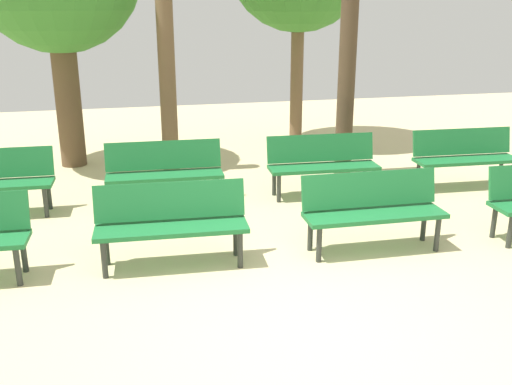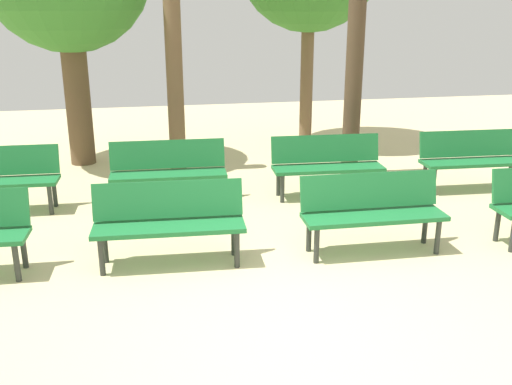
{
  "view_description": "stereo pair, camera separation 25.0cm",
  "coord_description": "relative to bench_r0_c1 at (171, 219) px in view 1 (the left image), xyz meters",
  "views": [
    {
      "loc": [
        -1.53,
        -4.08,
        2.66
      ],
      "look_at": [
        0.0,
        2.2,
        0.55
      ],
      "focal_mm": 40.22,
      "sensor_mm": 36.0,
      "label": 1
    },
    {
      "loc": [
        -1.28,
        -4.14,
        2.66
      ],
      "look_at": [
        0.0,
        2.2,
        0.55
      ],
      "focal_mm": 40.22,
      "sensor_mm": 36.0,
      "label": 2
    }
  ],
  "objects": [
    {
      "name": "tree_3",
      "position": [
        0.35,
        3.69,
        1.07
      ],
      "size": [
        0.27,
        0.27,
        3.15
      ],
      "color": "brown",
      "rests_on": "ground_plane"
    },
    {
      "name": "ground_plane",
      "position": [
        1.06,
        -1.65,
        -0.5
      ],
      "size": [
        24.0,
        24.0,
        0.0
      ],
      "primitive_type": "plane",
      "color": "beige"
    },
    {
      "name": "tree_2",
      "position": [
        3.1,
        2.85,
        1.03
      ],
      "size": [
        0.27,
        0.27,
        3.07
      ],
      "color": "#4C3A28",
      "rests_on": "ground_plane"
    },
    {
      "name": "bench_r0_c1",
      "position": [
        0.0,
        0.0,
        0.0
      ],
      "size": [
        1.63,
        0.58,
        0.87
      ],
      "rotation": [
        0.0,
        0.0,
        -0.06
      ],
      "color": "#1E7238",
      "rests_on": "ground_plane"
    },
    {
      "name": "bench_r1_c1",
      "position": [
        0.1,
        2.0,
        0.0
      ],
      "size": [
        1.62,
        0.55,
        0.87
      ],
      "rotation": [
        0.0,
        0.0,
        -0.04
      ],
      "color": "#1E7238",
      "rests_on": "ground_plane"
    },
    {
      "name": "bench_r0_c2",
      "position": [
        2.25,
        -0.13,
        0.0
      ],
      "size": [
        1.61,
        0.52,
        0.87
      ],
      "rotation": [
        0.0,
        0.0,
        -0.03
      ],
      "color": "#1E7238",
      "rests_on": "ground_plane"
    },
    {
      "name": "bench_r1_c3",
      "position": [
        4.64,
        1.77,
        0.0
      ],
      "size": [
        1.62,
        0.56,
        0.87
      ],
      "rotation": [
        0.0,
        0.0,
        -0.05
      ],
      "color": "#1E7238",
      "rests_on": "ground_plane"
    },
    {
      "name": "bench_r1_c2",
      "position": [
        2.38,
        1.88,
        0.0
      ],
      "size": [
        1.62,
        0.57,
        0.87
      ],
      "rotation": [
        0.0,
        0.0,
        -0.06
      ],
      "color": "#1E7238",
      "rests_on": "ground_plane"
    }
  ]
}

